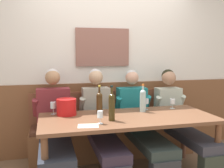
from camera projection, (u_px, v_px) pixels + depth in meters
The scene contains 17 objects.
room_wall_back at pixel (109, 59), 3.89m from camera, with size 6.80×0.12×2.80m.
wood_wainscot_panel at pixel (110, 117), 3.94m from camera, with size 6.80×0.03×1.06m, color brown.
wall_bench at pixel (113, 137), 3.77m from camera, with size 2.36×0.42×0.94m.
dining_table at pixel (128, 123), 3.06m from camera, with size 2.06×0.89×0.76m.
person_center_right_seat at pixel (55, 126), 3.16m from camera, with size 0.54×1.30×1.29m.
person_left_seat at pixel (101, 122), 3.30m from camera, with size 0.48×1.30×1.28m.
person_right_seat at pixel (140, 121), 3.43m from camera, with size 0.52×1.30×1.26m.
person_center_left_seat at pixel (179, 117), 3.58m from camera, with size 0.47×1.30×1.26m.
ice_bucket at pixel (67, 107), 3.11m from camera, with size 0.24×0.24×0.20m, color red.
wine_bottle_amber_mid at pixel (99, 102), 3.16m from camera, with size 0.08×0.08×0.36m.
wine_bottle_green_tall at pixel (143, 100), 3.28m from camera, with size 0.08×0.08×0.36m.
wine_bottle_clear_water at pixel (112, 106), 2.85m from camera, with size 0.07×0.07×0.39m.
wine_glass_by_bottle at pixel (146, 101), 3.40m from camera, with size 0.07×0.07×0.15m.
wine_glass_left_end at pixel (53, 106), 3.15m from camera, with size 0.07×0.07×0.15m.
wine_glass_mid_left at pixel (173, 102), 3.47m from camera, with size 0.07×0.07×0.13m.
wine_glass_center_rear at pixel (100, 115), 2.73m from camera, with size 0.06×0.06×0.14m.
tasting_sheet_left_guest at pixel (88, 126), 2.66m from camera, with size 0.21×0.15×0.00m, color white.
Camera 1 is at (-0.91, -2.71, 1.51)m, focal length 41.41 mm.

